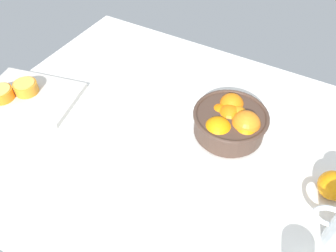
# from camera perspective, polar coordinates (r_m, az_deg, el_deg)

# --- Properties ---
(ground_plane) EXTENTS (1.27, 0.99, 0.03)m
(ground_plane) POSITION_cam_1_polar(r_m,az_deg,el_deg) (1.01, 1.61, -2.90)
(ground_plane) COLOR white
(fruit_bowl) EXTENTS (0.22, 0.22, 0.11)m
(fruit_bowl) POSITION_cam_1_polar(r_m,az_deg,el_deg) (0.99, 10.53, 0.60)
(fruit_bowl) COLOR #473328
(fruit_bowl) RESTS_ON ground_plane
(cutting_board) EXTENTS (0.35, 0.28, 0.02)m
(cutting_board) POSITION_cam_1_polar(r_m,az_deg,el_deg) (1.22, -22.37, 4.80)
(cutting_board) COLOR beige
(cutting_board) RESTS_ON ground_plane
(orange_half_0) EXTENTS (0.08, 0.08, 0.04)m
(orange_half_0) POSITION_cam_1_polar(r_m,az_deg,el_deg) (1.21, -23.15, 6.11)
(orange_half_0) COLOR orange
(orange_half_0) RESTS_ON cutting_board
(orange_half_1) EXTENTS (0.08, 0.08, 0.04)m
(orange_half_1) POSITION_cam_1_polar(r_m,az_deg,el_deg) (1.22, -26.63, 4.97)
(orange_half_1) COLOR orange
(orange_half_1) RESTS_ON cutting_board
(loose_orange_0) EXTENTS (0.08, 0.08, 0.08)m
(loose_orange_0) POSITION_cam_1_polar(r_m,az_deg,el_deg) (0.95, 26.44, -9.09)
(loose_orange_0) COLOR orange
(loose_orange_0) RESTS_ON ground_plane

